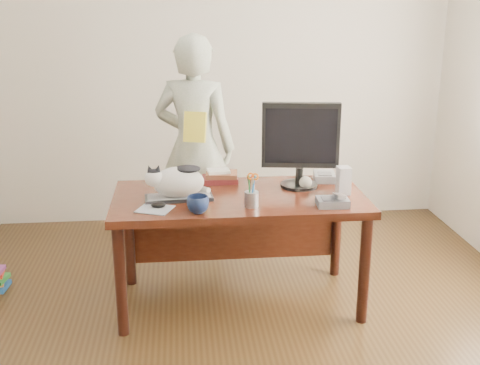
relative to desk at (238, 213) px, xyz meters
name	(u,v)px	position (x,y,z in m)	size (l,w,h in m)	color
room	(251,121)	(0.00, -0.68, 0.75)	(4.50, 4.50, 4.50)	black
desk	(238,213)	(0.00, 0.00, 0.00)	(1.60, 0.80, 0.75)	black
keyboard	(179,197)	(-0.38, -0.12, 0.16)	(0.43, 0.19, 0.03)	black
cat	(176,181)	(-0.39, -0.12, 0.27)	(0.41, 0.23, 0.23)	silver
monitor	(300,140)	(0.41, 0.04, 0.47)	(0.50, 0.28, 0.57)	black
pen_cup	(252,197)	(0.05, -0.30, 0.21)	(0.11, 0.11, 0.21)	gray
mousepad	(155,209)	(-0.53, -0.30, 0.15)	(0.24, 0.23, 0.00)	#9EA2AA
mouse	(158,205)	(-0.51, -0.28, 0.17)	(0.10, 0.08, 0.04)	black
coffee_mug	(198,204)	(-0.27, -0.38, 0.20)	(0.13, 0.13, 0.10)	#0C1633
phone	(333,201)	(0.54, -0.34, 0.18)	(0.20, 0.16, 0.09)	slate
speaker	(343,180)	(0.67, -0.11, 0.24)	(0.08, 0.09, 0.18)	#B0B0B2
baseball	(306,183)	(0.45, 0.02, 0.19)	(0.08, 0.08, 0.08)	silver
book_stack	(220,177)	(-0.10, 0.22, 0.19)	(0.24, 0.18, 0.09)	#4C1415
calculator	(324,177)	(0.61, 0.19, 0.17)	(0.17, 0.21, 0.06)	slate
person	(195,147)	(-0.25, 0.79, 0.26)	(0.63, 0.41, 1.71)	silver
held_book	(195,127)	(-0.25, 0.62, 0.45)	(0.18, 0.14, 0.23)	gold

